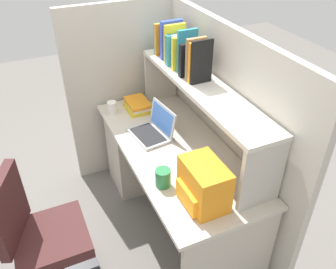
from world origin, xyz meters
TOP-DOWN VIEW (x-y plane):
  - ground_plane at (0.00, 0.00)m, footprint 8.00×8.00m
  - desk at (-0.39, 0.00)m, footprint 1.60×0.70m
  - cubicle_partition_rear at (0.00, 0.38)m, footprint 1.84×0.05m
  - cubicle_partition_left at (-0.85, -0.05)m, footprint 0.05×1.06m
  - overhead_hutch at (0.00, 0.20)m, footprint 1.44×0.28m
  - reference_books_on_shelf at (-0.32, 0.20)m, footprint 0.60×0.18m
  - laptop at (-0.20, -0.07)m, footprint 0.34×0.29m
  - backpack at (0.55, -0.08)m, footprint 0.30×0.23m
  - computer_mouse at (0.29, -0.03)m, footprint 0.07×0.11m
  - paper_cup at (-0.63, -0.26)m, footprint 0.08×0.08m
  - snack_canister at (0.33, -0.23)m, footprint 0.10×0.10m
  - desk_book_stack at (-0.60, -0.05)m, footprint 0.25×0.18m
  - office_chair at (0.19, -0.99)m, footprint 0.53×0.55m

SIDE VIEW (x-z plane):
  - ground_plane at x=0.00m, z-range 0.00..0.00m
  - office_chair at x=0.19m, z-range -0.07..0.86m
  - desk at x=-0.39m, z-range 0.04..0.77m
  - computer_mouse at x=0.29m, z-range 0.73..0.76m
  - desk_book_stack at x=-0.60m, z-range 0.73..0.81m
  - cubicle_partition_rear at x=0.00m, z-range 0.00..1.55m
  - cubicle_partition_left at x=-0.85m, z-range 0.00..1.55m
  - laptop at x=-0.20m, z-range 0.67..0.89m
  - paper_cup at x=-0.63m, z-range 0.73..0.83m
  - snack_canister at x=0.33m, z-range 0.73..0.85m
  - backpack at x=0.55m, z-range 0.73..1.00m
  - overhead_hutch at x=0.00m, z-range 0.86..1.31m
  - reference_books_on_shelf at x=-0.32m, z-range 1.16..1.45m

